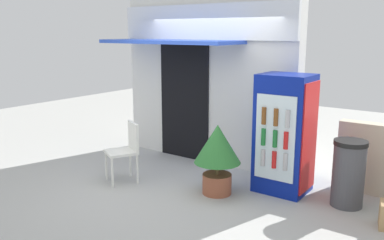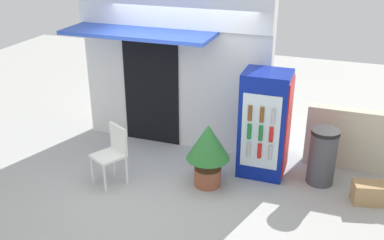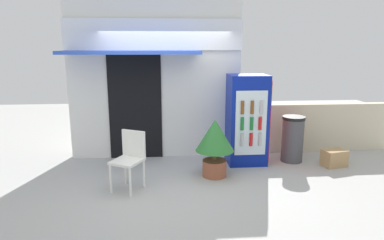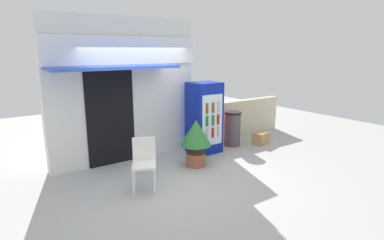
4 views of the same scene
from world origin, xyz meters
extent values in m
plane|color=#B2B2AD|center=(0.00, 0.00, 0.00)|extent=(16.00, 16.00, 0.00)
cube|color=silver|center=(-0.22, 1.44, 1.57)|extent=(3.39, 0.28, 3.14)
cube|color=white|center=(-0.22, 1.26, 2.44)|extent=(3.39, 0.08, 0.58)
cube|color=blue|center=(-0.63, 0.87, 2.12)|extent=(2.47, 0.86, 0.06)
cube|color=black|center=(-0.63, 1.28, 1.03)|extent=(1.04, 0.03, 2.07)
cube|color=navy|center=(1.51, 0.81, 0.85)|extent=(0.72, 0.61, 1.71)
cube|color=silver|center=(1.51, 0.49, 0.85)|extent=(0.58, 0.02, 1.20)
cube|color=red|center=(1.88, 0.81, 0.85)|extent=(0.02, 0.55, 1.54)
cylinder|color=#B2B2B7|center=(1.35, 0.47, 0.56)|extent=(0.06, 0.06, 0.24)
cylinder|color=red|center=(1.52, 0.47, 0.56)|extent=(0.06, 0.06, 0.24)
cylinder|color=#B2B2B7|center=(1.69, 0.47, 0.56)|extent=(0.06, 0.06, 0.24)
cylinder|color=#196B2D|center=(1.35, 0.47, 0.85)|extent=(0.06, 0.06, 0.24)
cylinder|color=#196B2D|center=(1.52, 0.47, 0.85)|extent=(0.06, 0.06, 0.24)
cylinder|color=red|center=(1.68, 0.47, 0.85)|extent=(0.06, 0.06, 0.24)
cylinder|color=brown|center=(1.34, 0.47, 1.15)|extent=(0.06, 0.06, 0.24)
cylinder|color=brown|center=(1.52, 0.47, 1.15)|extent=(0.06, 0.06, 0.24)
cylinder|color=#B2B2B7|center=(1.69, 0.47, 1.15)|extent=(0.06, 0.06, 0.24)
cylinder|color=white|center=(-0.90, -0.40, 0.23)|extent=(0.04, 0.04, 0.46)
cylinder|color=white|center=(-0.58, -0.57, 0.23)|extent=(0.04, 0.04, 0.46)
cylinder|color=white|center=(-0.71, -0.05, 0.23)|extent=(0.04, 0.04, 0.46)
cylinder|color=white|center=(-0.40, -0.22, 0.23)|extent=(0.04, 0.04, 0.46)
cube|color=white|center=(-0.65, -0.31, 0.48)|extent=(0.58, 0.59, 0.04)
cube|color=white|center=(-0.55, -0.13, 0.71)|extent=(0.38, 0.23, 0.43)
cylinder|color=#995138|center=(0.80, 0.15, 0.14)|extent=(0.42, 0.42, 0.29)
cylinder|color=brown|center=(0.80, 0.15, 0.38)|extent=(0.05, 0.05, 0.18)
cone|color=#2D7533|center=(0.80, 0.15, 0.74)|extent=(0.66, 0.66, 0.55)
cylinder|color=#47474C|center=(2.44, 0.80, 0.42)|extent=(0.41, 0.41, 0.84)
cylinder|color=black|center=(2.44, 0.80, 0.87)|extent=(0.44, 0.44, 0.06)
cube|color=tan|center=(3.13, 0.45, 0.16)|extent=(0.48, 0.38, 0.32)
camera|label=1|loc=(3.77, -4.60, 2.29)|focal=38.53mm
camera|label=2|loc=(2.53, -5.54, 3.71)|focal=41.61mm
camera|label=3|loc=(-0.06, -5.37, 2.24)|focal=31.61mm
camera|label=4|loc=(-2.88, -4.99, 2.45)|focal=28.91mm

